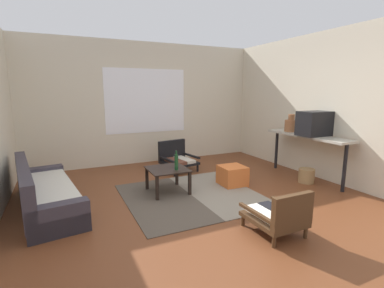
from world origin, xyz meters
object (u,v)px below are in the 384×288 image
Objects in this scene: armchair_by_window at (177,158)px; ottoman_orange at (232,176)px; console_shelf at (307,139)px; glass_bottle at (176,162)px; crt_television at (314,124)px; armchair_striped_foreground at (279,215)px; clay_vase at (291,125)px; coffee_table at (168,173)px; wicker_basket at (306,176)px; couch at (44,194)px.

armchair_by_window is 1.73× the size of ottoman_orange.
glass_bottle is (-2.52, 0.27, -0.22)m from console_shelf.
ottoman_orange is 0.77× the size of crt_television.
armchair_striped_foreground is 2.82m from clay_vase.
crt_television is at bearing -11.45° from coffee_table.
crt_television reaches higher than coffee_table.
ottoman_orange is at bearing -173.34° from clay_vase.
clay_vase is (0.00, 0.56, -0.09)m from crt_television.
console_shelf is at bearing 49.16° from wicker_basket.
ottoman_orange is 1.75m from crt_television.
coffee_table is at bearing 128.65° from glass_bottle.
console_shelf is at bearing -6.50° from couch.
crt_television is at bearing -8.20° from couch.
couch is at bearing -156.36° from armchair_by_window.
wicker_basket is at bearing -11.20° from glass_bottle.
glass_bottle is at bearing -176.32° from clay_vase.
couch reaches higher than wicker_basket.
console_shelf is 6.23× the size of wicker_basket.
coffee_table is 0.26m from glass_bottle.
couch is 3.76× the size of crt_television.
ottoman_orange is at bearing -6.75° from coffee_table.
coffee_table is 2.68m from console_shelf.
armchair_by_window is 1.16× the size of armchair_striped_foreground.
coffee_table reaches higher than ottoman_orange.
wicker_basket is at bearing -9.34° from couch.
ottoman_orange is 1.68m from clay_vase.
ottoman_orange is (1.16, -0.14, -0.16)m from coffee_table.
crt_television reaches higher than glass_bottle.
console_shelf is (1.98, -1.57, 0.49)m from armchair_by_window.
glass_bottle reaches higher than couch.
armchair_striped_foreground is 2.08× the size of glass_bottle.
wicker_basket is (-0.17, -0.63, -0.85)m from clay_vase.
armchair_by_window is 2.16× the size of clay_vase.
clay_vase reaches higher than console_shelf.
couch is at bearing 179.06° from clay_vase.
couch is 7.60× the size of wicker_basket.
glass_bottle is at bearing 170.93° from crt_television.
coffee_table is 1.97m from armchair_striped_foreground.
glass_bottle is (-0.56, 1.72, 0.29)m from armchair_striped_foreground.
clay_vase reaches higher than coffee_table.
clay_vase is (4.42, -0.07, 0.76)m from couch.
ottoman_orange is at bearing 164.92° from crt_television.
clay_vase is (2.62, 0.03, 0.64)m from coffee_table.
clay_vase is at bearing 3.68° from glass_bottle.
crt_television is at bearing -91.37° from console_shelf.
clay_vase is at bearing 6.66° from ottoman_orange.
crt_television is (4.42, -0.64, 0.84)m from couch.
crt_television is 0.95m from wicker_basket.
crt_television is 2.02× the size of wicker_basket.
crt_television is 0.57m from clay_vase.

